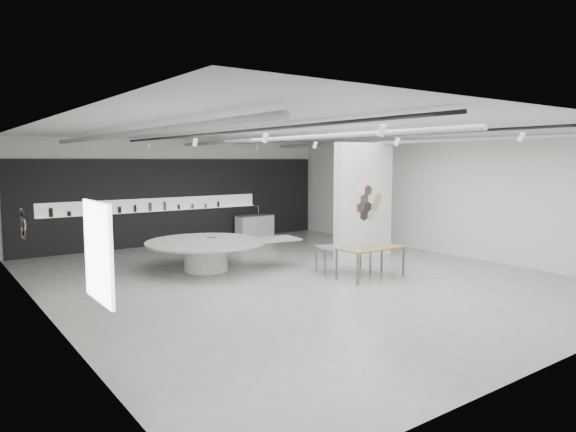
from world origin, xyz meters
TOP-DOWN VIEW (x-y plane):
  - room at (-0.09, -0.00)m, footprint 12.02×14.02m
  - back_wall_display at (-0.08, 6.93)m, footprint 11.80×0.27m
  - partition_column at (3.50, 1.00)m, footprint 2.20×0.38m
  - display_island at (-1.48, 1.98)m, footprint 4.39×3.68m
  - sample_table_wood at (1.52, -1.31)m, footprint 1.74×0.88m
  - sample_table_stone at (1.42, -0.37)m, footprint 1.57×1.12m
  - kitchen_counter at (2.91, 6.51)m, footprint 1.59×0.69m

SIDE VIEW (x-z plane):
  - kitchen_counter at x=2.91m, z-range -0.17..1.06m
  - display_island at x=-1.48m, z-range 0.12..0.97m
  - sample_table_stone at x=1.42m, z-range 0.30..1.03m
  - sample_table_wood at x=1.52m, z-range 0.35..1.16m
  - back_wall_display at x=-0.08m, z-range -0.01..3.09m
  - partition_column at x=3.50m, z-range 0.00..3.60m
  - room at x=-0.09m, z-range 0.16..3.98m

